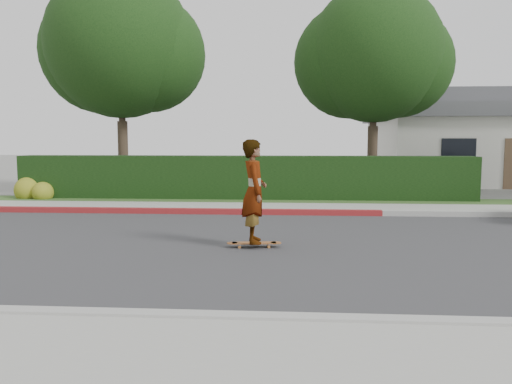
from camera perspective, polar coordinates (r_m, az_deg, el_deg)
ground at (r=9.56m, az=12.60°, el=-6.30°), size 120.00×120.00×0.00m
road at (r=9.56m, az=12.60°, el=-6.27°), size 60.00×8.00×0.01m
curb_near at (r=5.67m, az=19.00°, el=-14.21°), size 60.00×0.20×0.15m
sidewalk_near at (r=4.87m, az=21.86°, el=-17.90°), size 60.00×1.60×0.12m
curb_far at (r=13.55m, az=10.02°, el=-2.36°), size 60.00×0.20×0.15m
curb_red_section at (r=13.94m, az=-10.89°, el=-2.14°), size 12.00×0.21×0.15m
sidewalk_far at (r=14.44m, az=9.65°, el=-1.91°), size 60.00×1.60×0.12m
planting_strip at (r=16.02m, az=9.09°, el=-1.18°), size 60.00×1.60×0.10m
hedge at (r=16.56m, az=-1.46°, el=1.56°), size 15.00×1.00×1.50m
flowering_shrub at (r=18.20m, az=-24.14°, el=0.12°), size 1.40×1.00×0.90m
tree_left at (r=19.21m, az=-15.10°, el=15.47°), size 5.99×5.21×8.00m
tree_center at (r=18.88m, az=13.26°, el=14.58°), size 5.66×4.84×7.44m
house at (r=26.94m, az=24.60°, el=5.55°), size 10.60×8.60×4.30m
skateboard at (r=9.35m, az=-0.21°, el=-5.88°), size 1.03×0.30×0.09m
skateboarder at (r=9.20m, az=-0.22°, el=0.07°), size 0.57×0.76×1.92m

